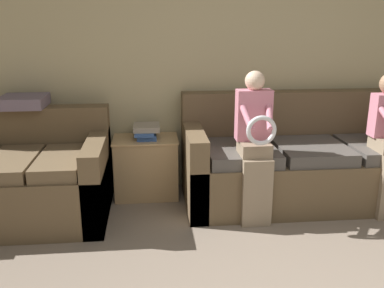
% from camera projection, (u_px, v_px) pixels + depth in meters
% --- Properties ---
extents(wall_back, '(7.93, 0.06, 2.55)m').
position_uv_depth(wall_back, '(244.00, 59.00, 4.18)').
color(wall_back, '#C6B789').
rests_on(wall_back, ground_plane).
extents(couch_main, '(2.26, 0.93, 0.98)m').
position_uv_depth(couch_main, '(304.00, 163.00, 4.03)').
color(couch_main, brown).
rests_on(couch_main, ground_plane).
extents(couch_side, '(1.48, 0.98, 0.90)m').
position_uv_depth(couch_side, '(20.00, 180.00, 3.65)').
color(couch_side, brown).
rests_on(couch_side, ground_plane).
extents(child_left_seated, '(0.29, 0.37, 1.26)m').
position_uv_depth(child_left_seated, '(255.00, 141.00, 3.50)').
color(child_left_seated, gray).
rests_on(child_left_seated, ground_plane).
extents(side_shelf, '(0.61, 0.43, 0.57)m').
position_uv_depth(side_shelf, '(146.00, 166.00, 4.11)').
color(side_shelf, tan).
rests_on(side_shelf, ground_plane).
extents(book_stack, '(0.24, 0.31, 0.13)m').
position_uv_depth(book_stack, '(146.00, 131.00, 4.01)').
color(book_stack, '#33569E').
rests_on(book_stack, side_shelf).
extents(throw_pillow, '(0.39, 0.39, 0.10)m').
position_uv_depth(throw_pillow, '(23.00, 101.00, 3.82)').
color(throw_pillow, slate).
rests_on(throw_pillow, couch_side).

